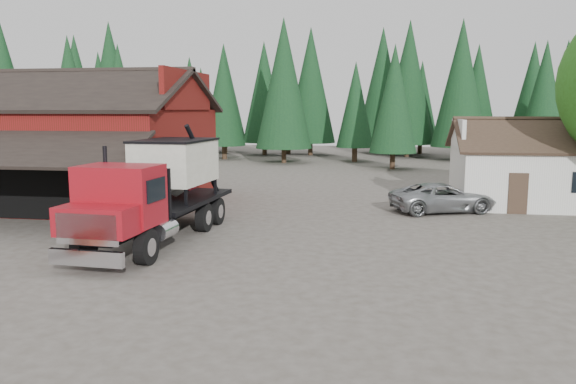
# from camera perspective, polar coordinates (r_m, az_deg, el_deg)

# --- Properties ---
(ground) EXTENTS (120.00, 120.00, 0.00)m
(ground) POSITION_cam_1_polar(r_m,az_deg,el_deg) (19.43, -5.50, -6.62)
(ground) COLOR #4D483D
(ground) RESTS_ON ground
(red_barn) EXTENTS (12.80, 13.63, 7.18)m
(red_barn) POSITION_cam_1_polar(r_m,az_deg,el_deg) (32.28, -20.22, 3.74)
(red_barn) COLOR maroon
(red_barn) RESTS_ON ground
(farmhouse) EXTENTS (8.60, 6.42, 4.65)m
(farmhouse) POSITION_cam_1_polar(r_m,az_deg,el_deg) (32.38, 23.79, 1.74)
(farmhouse) COLOR silver
(farmhouse) RESTS_ON ground
(conifer_backdrop) EXTENTS (76.00, 16.00, 16.00)m
(conifer_backdrop) POSITION_cam_1_polar(r_m,az_deg,el_deg) (60.54, 4.59, 3.62)
(conifer_backdrop) COLOR #10311B
(conifer_backdrop) RESTS_ON ground
(near_pine_a) EXTENTS (4.40, 4.40, 11.40)m
(near_pine_a) POSITION_cam_1_polar(r_m,az_deg,el_deg) (53.38, -21.27, 9.31)
(near_pine_a) COLOR #382619
(near_pine_a) RESTS_ON ground
(near_pine_b) EXTENTS (3.96, 3.96, 10.40)m
(near_pine_b) POSITION_cam_1_polar(r_m,az_deg,el_deg) (48.17, 10.73, 9.29)
(near_pine_b) COLOR #382619
(near_pine_b) RESTS_ON ground
(near_pine_d) EXTENTS (5.28, 5.28, 13.40)m
(near_pine_d) POSITION_cam_1_polar(r_m,az_deg,el_deg) (52.93, -0.43, 10.97)
(near_pine_d) COLOR #382619
(near_pine_d) RESTS_ON ground
(feed_truck) EXTENTS (3.22, 9.94, 4.42)m
(feed_truck) POSITION_cam_1_polar(r_m,az_deg,el_deg) (21.96, -13.11, 0.45)
(feed_truck) COLOR black
(feed_truck) RESTS_ON ground
(silver_car) EXTENTS (5.64, 3.99, 1.43)m
(silver_car) POSITION_cam_1_polar(r_m,az_deg,el_deg) (28.65, 15.47, -0.55)
(silver_car) COLOR #96999D
(silver_car) RESTS_ON ground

